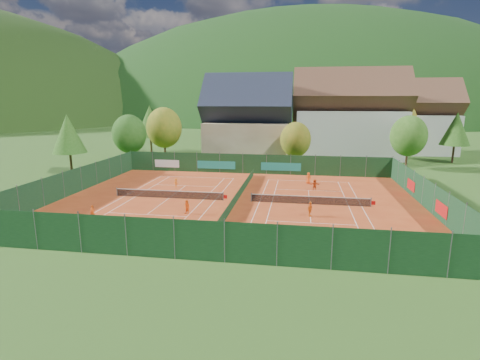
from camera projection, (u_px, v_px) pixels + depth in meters
name	position (u px, v px, depth m)	size (l,w,h in m)	color
ground	(237.00, 201.00, 41.97)	(600.00, 600.00, 0.00)	#2A5119
clay_pad	(237.00, 201.00, 41.96)	(40.00, 32.00, 0.01)	#AF3E19
court_markings_left	(169.00, 198.00, 43.21)	(11.03, 23.83, 0.00)	white
court_markings_right	(309.00, 204.00, 40.72)	(11.03, 23.83, 0.00)	white
tennis_net_left	(170.00, 194.00, 43.08)	(13.30, 0.10, 1.02)	#59595B
tennis_net_right	(311.00, 200.00, 40.59)	(13.30, 0.10, 1.02)	#59595B
court_divider	(237.00, 197.00, 41.86)	(0.03, 28.80, 1.00)	#14371C
fence_north	(252.00, 164.00, 57.16)	(40.00, 0.10, 3.00)	#153A1C
fence_south	(199.00, 241.00, 26.21)	(40.00, 0.04, 3.00)	#133418
fence_west	(73.00, 182.00, 44.76)	(0.04, 32.00, 3.00)	#153C20
fence_east	(428.00, 195.00, 38.59)	(0.09, 32.00, 3.00)	#12331B
chalet	(248.00, 124.00, 69.97)	(16.20, 12.00, 16.00)	beige
hotel_block_a	(349.00, 119.00, 72.64)	(21.60, 11.00, 17.25)	silver
hotel_block_b	(413.00, 121.00, 78.34)	(17.28, 10.00, 15.50)	silver
tree_west_front	(129.00, 134.00, 63.55)	(5.72, 5.72, 8.69)	#442C18
tree_west_mid	(164.00, 128.00, 68.57)	(6.44, 6.44, 9.78)	#4D2C1B
tree_west_back	(150.00, 121.00, 77.08)	(5.60, 5.60, 10.00)	#4B311A
tree_center	(296.00, 140.00, 61.26)	(5.01, 5.01, 7.60)	#443118
tree_east_front	(409.00, 136.00, 60.24)	(5.72, 5.72, 8.69)	#4A311A
tree_east_mid	(456.00, 129.00, 66.26)	(5.04, 5.04, 9.00)	#432818
tree_west_side	(68.00, 134.00, 56.62)	(5.04, 5.04, 9.00)	#4B301A
tree_east_back	(398.00, 122.00, 75.08)	(7.15, 7.15, 10.86)	#482A19
mountain_backdrop	(330.00, 171.00, 271.18)	(820.00, 530.00, 242.00)	black
ball_hopper	(387.00, 244.00, 28.05)	(0.34, 0.34, 0.80)	slate
loose_ball_0	(155.00, 217.00, 36.07)	(0.07, 0.07, 0.07)	#CCD833
loose_ball_1	(298.00, 226.00, 33.51)	(0.07, 0.07, 0.07)	#CCD833
loose_ball_2	(254.00, 199.00, 42.75)	(0.07, 0.07, 0.07)	#CCD833
loose_ball_3	(214.00, 186.00, 49.36)	(0.07, 0.07, 0.07)	#CCD833
player_left_near	(93.00, 212.00, 35.47)	(0.51, 0.33, 1.39)	#CD4B12
player_left_mid	(187.00, 207.00, 37.00)	(0.71, 0.55, 1.46)	orange
player_left_far	(176.00, 183.00, 48.42)	(0.78, 0.45, 1.20)	orange
player_right_near	(310.00, 209.00, 36.35)	(0.87, 0.36, 1.49)	orange
player_right_far_a	(308.00, 178.00, 50.55)	(0.75, 0.49, 1.53)	#E54F14
player_right_far_b	(315.00, 185.00, 46.74)	(1.33, 0.42, 1.43)	#CD4112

